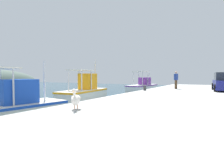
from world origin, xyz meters
TOP-DOWN VIEW (x-y plane):
  - quay_pier at (0.00, -5.00)m, footprint 36.00×10.00m
  - fishing_boat_second at (-5.88, 2.62)m, footprint 6.35×2.94m
  - fishing_boat_third at (0.74, 3.09)m, footprint 5.31×2.23m
  - fishing_boat_fourth at (12.62, 2.78)m, footprint 6.05×2.33m
  - pelican at (-5.37, -1.31)m, footprint 0.93×0.65m
  - fisherman_standing at (8.12, -2.35)m, footprint 0.64×0.33m
  - mooring_bollard_third at (4.64, -0.45)m, footprint 0.23×0.23m

SIDE VIEW (x-z plane):
  - quay_pier at x=0.00m, z-range 0.00..0.80m
  - fishing_boat_second at x=-5.88m, z-range -0.83..2.09m
  - fishing_boat_fourth at x=12.62m, z-range -0.77..2.07m
  - fishing_boat_third at x=0.74m, z-range -0.99..2.50m
  - mooring_bollard_third at x=4.64m, z-range 0.80..1.23m
  - pelican at x=-5.37m, z-range 0.79..1.61m
  - fisherman_standing at x=8.12m, z-range 0.90..2.60m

